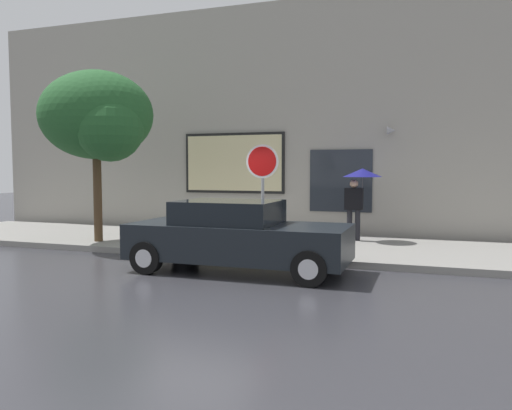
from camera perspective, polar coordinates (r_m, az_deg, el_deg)
ground_plane at (r=10.41m, az=-6.94°, el=-7.18°), size 60.00×60.00×0.00m
sidewalk at (r=13.12m, az=-1.16°, el=-4.48°), size 20.00×4.00×0.15m
building_facade at (r=15.41m, az=2.07°, el=9.50°), size 20.00×0.67×7.00m
parked_car at (r=9.93m, az=-2.18°, el=-3.62°), size 4.33×1.84×1.41m
fire_hydrant at (r=12.15m, az=-8.49°, el=-3.10°), size 0.30×0.44×0.75m
pedestrian_with_umbrella at (r=13.39m, az=11.74°, el=2.48°), size 1.02×1.02×1.90m
street_tree at (r=13.57m, az=-17.51°, el=9.44°), size 3.03×2.58×4.41m
stop_sign at (r=11.27m, az=0.73°, el=3.28°), size 0.76×0.10×2.44m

